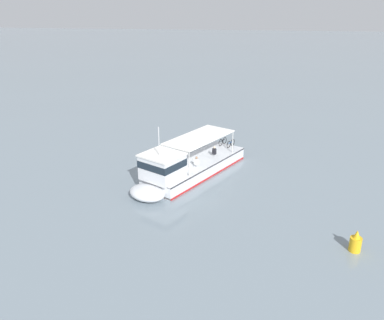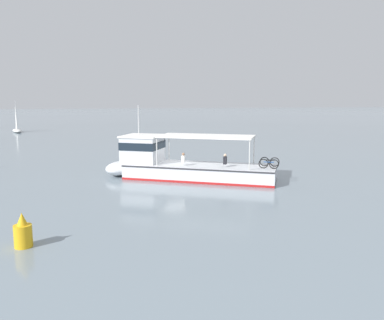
{
  "view_description": "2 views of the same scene",
  "coord_description": "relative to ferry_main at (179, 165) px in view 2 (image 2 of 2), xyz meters",
  "views": [
    {
      "loc": [
        -6.74,
        28.8,
        13.72
      ],
      "look_at": [
        -1.58,
        -1.53,
        1.4
      ],
      "focal_mm": 36.66,
      "sensor_mm": 36.0,
      "label": 1
    },
    {
      "loc": [
        -28.75,
        4.37,
        5.83
      ],
      "look_at": [
        -1.58,
        -1.53,
        1.4
      ],
      "focal_mm": 36.39,
      "sensor_mm": 36.0,
      "label": 2
    }
  ],
  "objects": [
    {
      "name": "ground_plane",
      "position": [
        1.11,
        0.62,
        -1.01
      ],
      "size": [
        400.0,
        400.0,
        0.0
      ],
      "primitive_type": "plane",
      "color": "gray"
    },
    {
      "name": "channel_buoy",
      "position": [
        -11.87,
        8.4,
        -0.45
      ],
      "size": [
        0.7,
        0.7,
        1.4
      ],
      "color": "gold",
      "rests_on": "ground"
    },
    {
      "name": "ferry_main",
      "position": [
        0.0,
        0.0,
        0.0
      ],
      "size": [
        8.56,
        12.71,
        5.32
      ],
      "color": "silver",
      "rests_on": "ground"
    },
    {
      "name": "sailboat_off_stern",
      "position": [
        44.32,
        20.32,
        -0.47
      ],
      "size": [
        5.0,
        2.72,
        5.4
      ],
      "color": "white",
      "rests_on": "ground"
    }
  ]
}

